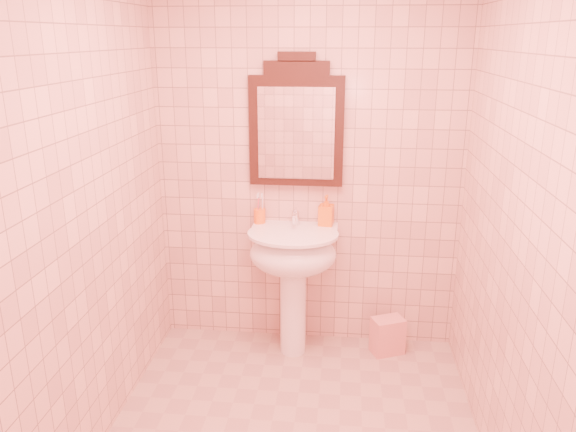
# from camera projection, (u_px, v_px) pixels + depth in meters

# --- Properties ---
(back_wall) EXTENTS (2.00, 0.02, 2.50)m
(back_wall) POSITION_uv_depth(u_px,v_px,m) (309.00, 165.00, 3.66)
(back_wall) COLOR beige
(back_wall) RESTS_ON floor
(pedestal_sink) EXTENTS (0.58, 0.58, 0.86)m
(pedestal_sink) POSITION_uv_depth(u_px,v_px,m) (293.00, 262.00, 3.63)
(pedestal_sink) COLOR white
(pedestal_sink) RESTS_ON floor
(faucet) EXTENTS (0.04, 0.16, 0.11)m
(faucet) POSITION_uv_depth(u_px,v_px,m) (295.00, 217.00, 3.68)
(faucet) COLOR white
(faucet) RESTS_ON pedestal_sink
(mirror) EXTENTS (0.60, 0.06, 0.84)m
(mirror) POSITION_uv_depth(u_px,v_px,m) (296.00, 126.00, 3.56)
(mirror) COLOR black
(mirror) RESTS_ON back_wall
(toothbrush_cup) EXTENTS (0.08, 0.08, 0.18)m
(toothbrush_cup) POSITION_uv_depth(u_px,v_px,m) (260.00, 216.00, 3.73)
(toothbrush_cup) COLOR orange
(toothbrush_cup) RESTS_ON pedestal_sink
(soap_dispenser) EXTENTS (0.10, 0.11, 0.20)m
(soap_dispenser) POSITION_uv_depth(u_px,v_px,m) (326.00, 210.00, 3.67)
(soap_dispenser) COLOR orange
(soap_dispenser) RESTS_ON pedestal_sink
(towel) EXTENTS (0.24, 0.21, 0.25)m
(towel) POSITION_uv_depth(u_px,v_px,m) (388.00, 336.00, 3.78)
(towel) COLOR #ED9D8B
(towel) RESTS_ON floor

